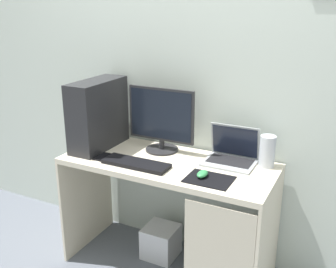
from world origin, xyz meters
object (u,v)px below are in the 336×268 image
pc_tower (98,114)px  laptop (231,155)px  cell_phone (103,157)px  speaker (267,151)px  mouse_left (202,174)px  keyboard (136,164)px  subwoofer (161,241)px  monitor (161,121)px

pc_tower → laptop: (0.89, 0.14, -0.19)m
laptop → cell_phone: (-0.75, -0.30, -0.04)m
laptop → speaker: laptop is taller
laptop → speaker: (0.21, 0.03, 0.05)m
pc_tower → mouse_left: size_ratio=4.83×
mouse_left → cell_phone: 0.68m
pc_tower → speaker: size_ratio=2.39×
keyboard → mouse_left: bearing=2.7°
pc_tower → keyboard: size_ratio=1.10×
keyboard → subwoofer: size_ratio=1.87×
pc_tower → mouse_left: 0.86m
cell_phone → subwoofer: (0.31, 0.21, -0.66)m
monitor → laptop: size_ratio=1.49×
mouse_left → monitor: bearing=146.2°
cell_phone → monitor: bearing=45.0°
monitor → laptop: (0.48, 0.02, -0.17)m
keyboard → speaker: bearing=25.7°
monitor → keyboard: 0.35m
mouse_left → subwoofer: mouse_left is taller
laptop → speaker: 0.22m
speaker → cell_phone: 1.02m
pc_tower → mouse_left: pc_tower is taller
speaker → subwoofer: (-0.66, -0.12, -0.75)m
speaker → subwoofer: size_ratio=0.86×
keyboard → cell_phone: bearing=176.8°
pc_tower → monitor: pc_tower is taller
mouse_left → speaker: bearing=48.6°
monitor → cell_phone: size_ratio=3.56×
speaker → subwoofer: 1.01m
speaker → mouse_left: (-0.28, -0.32, -0.07)m
laptop → speaker: size_ratio=1.60×
monitor → speaker: 0.70m
monitor → keyboard: size_ratio=1.10×
cell_phone → mouse_left: bearing=0.5°
pc_tower → mouse_left: (0.82, -0.15, -0.21)m
laptop → subwoofer: size_ratio=1.38×
laptop → cell_phone: 0.81m
monitor → keyboard: monitor is taller
monitor → subwoofer: 0.87m
subwoofer → monitor: bearing=112.3°
keyboard → cell_phone: keyboard is taller
pc_tower → keyboard: 0.48m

